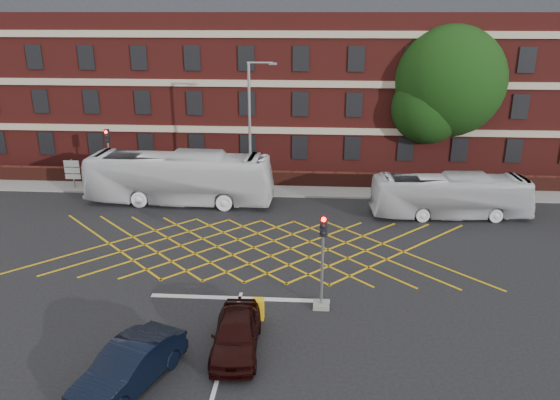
# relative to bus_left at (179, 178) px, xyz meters

# --- Properties ---
(ground) EXTENTS (120.00, 120.00, 0.00)m
(ground) POSITION_rel_bus_left_xyz_m (5.70, -9.00, -1.71)
(ground) COLOR black
(ground) RESTS_ON ground
(victorian_building) EXTENTS (51.00, 12.17, 20.40)m
(victorian_building) POSITION_rel_bus_left_xyz_m (5.95, 13.00, 6.13)
(victorian_building) COLOR maroon
(victorian_building) RESTS_ON ground
(boundary_wall) EXTENTS (56.00, 0.50, 1.10)m
(boundary_wall) POSITION_rel_bus_left_xyz_m (5.70, 4.00, -1.16)
(boundary_wall) COLOR #461912
(boundary_wall) RESTS_ON ground
(far_pavement) EXTENTS (60.00, 3.00, 0.12)m
(far_pavement) POSITION_rel_bus_left_xyz_m (5.70, 3.00, -1.65)
(far_pavement) COLOR slate
(far_pavement) RESTS_ON ground
(box_junction_hatching) EXTENTS (8.22, 8.22, 0.02)m
(box_junction_hatching) POSITION_rel_bus_left_xyz_m (5.70, -7.00, -1.70)
(box_junction_hatching) COLOR #CC990C
(box_junction_hatching) RESTS_ON ground
(stop_line) EXTENTS (8.00, 0.30, 0.02)m
(stop_line) POSITION_rel_bus_left_xyz_m (5.70, -12.50, -1.70)
(stop_line) COLOR silver
(stop_line) RESTS_ON ground
(centre_line) EXTENTS (0.15, 14.00, 0.02)m
(centre_line) POSITION_rel_bus_left_xyz_m (5.70, -19.00, -1.70)
(centre_line) COLOR silver
(centre_line) RESTS_ON ground
(bus_left) EXTENTS (12.37, 3.39, 3.41)m
(bus_left) POSITION_rel_bus_left_xyz_m (0.00, 0.00, 0.00)
(bus_left) COLOR silver
(bus_left) RESTS_ON ground
(bus_right) EXTENTS (9.74, 2.78, 2.68)m
(bus_right) POSITION_rel_bus_left_xyz_m (17.26, -1.45, -0.37)
(bus_right) COLOR silver
(bus_right) RESTS_ON ground
(car_navy) EXTENTS (3.20, 4.91, 1.53)m
(car_navy) POSITION_rel_bus_left_xyz_m (2.80, -18.67, -0.94)
(car_navy) COLOR black
(car_navy) RESTS_ON ground
(car_maroon) EXTENTS (1.89, 4.33, 1.45)m
(car_maroon) POSITION_rel_bus_left_xyz_m (6.12, -16.38, -0.98)
(car_maroon) COLOR black
(car_maroon) RESTS_ON ground
(deciduous_tree) EXTENTS (8.29, 8.23, 11.34)m
(deciduous_tree) POSITION_rel_bus_left_xyz_m (18.51, 7.63, 4.94)
(deciduous_tree) COLOR black
(deciduous_tree) RESTS_ON ground
(traffic_light_near) EXTENTS (0.70, 0.70, 4.27)m
(traffic_light_near) POSITION_rel_bus_left_xyz_m (9.32, -13.00, 0.06)
(traffic_light_near) COLOR slate
(traffic_light_near) RESTS_ON ground
(traffic_light_far) EXTENTS (0.70, 0.70, 4.27)m
(traffic_light_far) POSITION_rel_bus_left_xyz_m (-5.68, 2.77, 0.06)
(traffic_light_far) COLOR slate
(traffic_light_far) RESTS_ON ground
(street_lamp) EXTENTS (2.25, 1.00, 9.15)m
(street_lamp) POSITION_rel_bus_left_xyz_m (4.76, 0.34, 1.46)
(street_lamp) COLOR slate
(street_lamp) RESTS_ON ground
(direction_signs) EXTENTS (1.10, 0.16, 2.20)m
(direction_signs) POSITION_rel_bus_left_xyz_m (-8.26, 2.24, -0.33)
(direction_signs) COLOR gray
(direction_signs) RESTS_ON ground
(utility_cabinet) EXTENTS (0.47, 0.38, 0.92)m
(utility_cabinet) POSITION_rel_bus_left_xyz_m (6.71, -14.12, -1.25)
(utility_cabinet) COLOR #E7AE0D
(utility_cabinet) RESTS_ON ground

